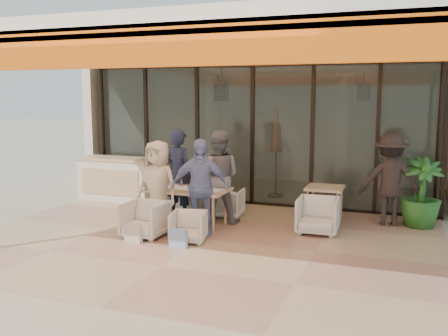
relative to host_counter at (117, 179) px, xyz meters
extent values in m
plane|color=#C6B293|center=(3.13, -2.30, -0.53)|extent=(70.00, 70.00, 0.00)
cube|color=tan|center=(3.13, -2.30, -0.53)|extent=(8.00, 6.00, 0.01)
cube|color=silver|center=(3.13, -2.30, 2.77)|extent=(8.00, 6.00, 0.20)
cube|color=#EA5E0C|center=(3.13, -5.24, 2.49)|extent=(8.00, 0.12, 0.45)
cube|color=#FF5715|center=(3.13, -4.55, 2.61)|extent=(8.00, 1.50, 0.06)
cylinder|color=black|center=(-0.75, 0.58, 1.07)|extent=(0.12, 0.12, 3.20)
cylinder|color=black|center=(7.01, 0.58, 1.07)|extent=(0.12, 0.12, 3.20)
cube|color=#9EADA3|center=(3.13, 0.70, 1.07)|extent=(8.00, 0.03, 3.20)
cube|color=black|center=(3.13, 0.70, -0.49)|extent=(8.00, 0.10, 0.08)
cube|color=black|center=(3.13, 0.70, 2.63)|extent=(8.00, 0.10, 0.08)
cube|color=black|center=(-0.87, 0.70, 1.07)|extent=(0.08, 0.10, 3.20)
cube|color=black|center=(0.43, 0.70, 1.07)|extent=(0.08, 0.10, 3.20)
cube|color=black|center=(1.78, 0.70, 1.07)|extent=(0.08, 0.10, 3.20)
cube|color=black|center=(3.13, 0.70, 1.07)|extent=(0.08, 0.10, 3.20)
cube|color=black|center=(4.48, 0.70, 1.07)|extent=(0.08, 0.10, 3.20)
cube|color=black|center=(5.83, 0.70, 1.07)|extent=(0.08, 0.10, 3.20)
cube|color=black|center=(7.13, 0.70, 1.07)|extent=(0.08, 0.10, 3.20)
cube|color=silver|center=(3.13, 4.20, 1.17)|extent=(9.00, 0.25, 3.40)
cube|color=silver|center=(-1.27, 2.45, 1.17)|extent=(0.25, 3.50, 3.40)
cube|color=silver|center=(3.13, 2.45, 2.87)|extent=(9.00, 3.50, 0.25)
cube|color=#E4BC8B|center=(3.13, 2.45, -0.52)|extent=(8.00, 3.50, 0.02)
cylinder|color=silver|center=(1.53, 2.30, 0.97)|extent=(0.40, 0.40, 3.00)
cylinder|color=silver|center=(4.93, 2.30, 0.97)|extent=(0.40, 0.40, 3.00)
cylinder|color=black|center=(1.93, 1.90, 2.47)|extent=(0.03, 0.03, 0.70)
cube|color=black|center=(1.93, 1.90, 2.02)|extent=(0.30, 0.30, 0.40)
sphere|color=#FFBF72|center=(1.93, 1.90, 2.02)|extent=(0.18, 0.18, 0.18)
cylinder|color=black|center=(5.43, 1.90, 2.47)|extent=(0.03, 0.03, 0.70)
cube|color=black|center=(5.43, 1.90, 2.02)|extent=(0.30, 0.30, 0.40)
sphere|color=#FFBF72|center=(5.43, 1.90, 2.02)|extent=(0.18, 0.18, 0.18)
cylinder|color=black|center=(3.43, 1.70, -0.48)|extent=(0.40, 0.40, 0.05)
cylinder|color=black|center=(3.43, 1.70, 0.52)|extent=(0.04, 0.04, 2.10)
cone|color=#D95912|center=(3.43, 1.70, 1.17)|extent=(0.32, 0.32, 1.10)
cube|color=silver|center=(0.00, 0.00, -0.03)|extent=(1.80, 0.60, 1.00)
cube|color=#E4BC8B|center=(0.00, 0.00, 0.48)|extent=(1.85, 0.65, 0.06)
cube|color=#E4BC8B|center=(0.00, -0.31, -0.03)|extent=(1.50, 0.02, 0.60)
cube|color=#E4BC8B|center=(2.57, -1.54, 0.19)|extent=(1.50, 0.90, 0.05)
cube|color=white|center=(2.57, -1.54, 0.21)|extent=(1.30, 0.35, 0.01)
cylinder|color=#E4BC8B|center=(1.95, -1.86, -0.18)|extent=(0.06, 0.06, 0.70)
cylinder|color=#E4BC8B|center=(3.19, -1.86, -0.18)|extent=(0.06, 0.06, 0.70)
cylinder|color=#E4BC8B|center=(1.95, -1.22, -0.18)|extent=(0.06, 0.06, 0.70)
cylinder|color=#E4BC8B|center=(3.19, -1.22, -0.18)|extent=(0.06, 0.06, 0.70)
cylinder|color=white|center=(2.12, -1.69, 0.27)|extent=(0.06, 0.06, 0.11)
cylinder|color=white|center=(2.32, -1.34, 0.27)|extent=(0.06, 0.06, 0.11)
cylinder|color=white|center=(2.62, -1.64, 0.27)|extent=(0.06, 0.06, 0.11)
cylinder|color=white|center=(2.87, -1.36, 0.27)|extent=(0.06, 0.06, 0.11)
cylinder|color=#9C5416|center=(2.02, -1.39, 0.30)|extent=(0.07, 0.07, 0.16)
cylinder|color=black|center=(2.47, -1.26, 0.30)|extent=(0.09, 0.09, 0.17)
cylinder|color=black|center=(2.47, -1.26, 0.39)|extent=(0.10, 0.10, 0.01)
cylinder|color=white|center=(2.12, -1.84, 0.22)|extent=(0.22, 0.22, 0.01)
cylinder|color=white|center=(3.02, -1.84, 0.22)|extent=(0.22, 0.22, 0.01)
cylinder|color=white|center=(2.12, -1.22, 0.22)|extent=(0.22, 0.22, 0.01)
cylinder|color=white|center=(3.02, -1.22, 0.22)|extent=(0.22, 0.22, 0.01)
imported|color=white|center=(2.15, -0.59, -0.19)|extent=(0.82, 0.79, 0.68)
imported|color=white|center=(2.99, -0.59, -0.20)|extent=(0.68, 0.65, 0.66)
imported|color=white|center=(2.15, -2.49, -0.17)|extent=(0.72, 0.67, 0.72)
imported|color=white|center=(2.99, -2.49, -0.23)|extent=(0.68, 0.65, 0.59)
imported|color=#191D38|center=(2.15, -1.09, 0.39)|extent=(0.76, 0.59, 1.83)
imported|color=slate|center=(2.99, -1.09, 0.38)|extent=(1.02, 0.87, 1.83)
imported|color=beige|center=(2.15, -1.99, 0.31)|extent=(0.87, 0.62, 1.68)
imported|color=#6875AE|center=(2.99, -1.99, 0.34)|extent=(1.11, 0.77, 1.74)
cube|color=silver|center=(2.15, -2.89, -0.36)|extent=(0.30, 0.10, 0.34)
cube|color=#99BFD8|center=(2.99, -2.89, -0.36)|extent=(0.30, 0.10, 0.34)
cube|color=#E4BC8B|center=(4.96, -0.44, 0.19)|extent=(0.70, 0.70, 0.05)
cylinder|color=#E4BC8B|center=(4.68, -0.72, -0.18)|extent=(0.05, 0.05, 0.70)
cylinder|color=#E4BC8B|center=(5.24, -0.72, -0.18)|extent=(0.05, 0.05, 0.70)
cylinder|color=#E4BC8B|center=(4.68, -0.16, -0.18)|extent=(0.05, 0.05, 0.70)
cylinder|color=#E4BC8B|center=(5.24, -0.16, -0.18)|extent=(0.05, 0.05, 0.70)
imported|color=white|center=(4.96, -1.19, -0.16)|extent=(0.75, 0.71, 0.74)
imported|color=black|center=(6.14, -0.15, 0.37)|extent=(1.26, 0.87, 1.80)
imported|color=#1E5919|center=(6.70, -0.09, 0.14)|extent=(0.94, 0.94, 1.34)
camera|label=1|loc=(6.45, -10.01, 1.98)|focal=40.00mm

